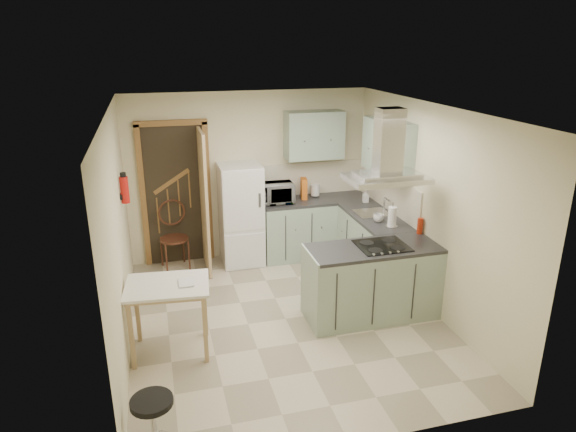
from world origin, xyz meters
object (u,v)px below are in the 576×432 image
object	(u,v)px
drop_leaf_table	(170,318)
microwave	(275,193)
fridge	(241,215)
stool	(154,423)
bentwood_chair	(174,239)
peninsula	(372,282)
extractor_hood	(386,178)

from	to	relation	value
drop_leaf_table	microwave	size ratio (longest dim) A/B	1.61
fridge	stool	xyz separation A→B (m)	(-1.36, -3.49, -0.52)
microwave	bentwood_chair	bearing A→B (deg)	179.67
peninsula	drop_leaf_table	size ratio (longest dim) A/B	1.82
stool	drop_leaf_table	bearing A→B (deg)	81.28
bentwood_chair	stool	distance (m)	3.54
extractor_hood	bentwood_chair	size ratio (longest dim) A/B	0.98
bentwood_chair	drop_leaf_table	bearing A→B (deg)	-104.35
microwave	fridge	bearing A→B (deg)	178.75
fridge	peninsula	size ratio (longest dim) A/B	0.97
microwave	extractor_hood	bearing A→B (deg)	-66.01
fridge	drop_leaf_table	bearing A→B (deg)	-118.53
fridge	stool	world-z (taller)	fridge
extractor_hood	microwave	size ratio (longest dim) A/B	1.70
fridge	extractor_hood	world-z (taller)	extractor_hood
extractor_hood	bentwood_chair	bearing A→B (deg)	139.06
bentwood_chair	peninsula	bearing A→B (deg)	-52.02
extractor_hood	stool	size ratio (longest dim) A/B	1.93
extractor_hood	stool	xyz separation A→B (m)	(-2.69, -1.51, -1.49)
fridge	stool	size ratio (longest dim) A/B	3.22
bentwood_chair	stool	bearing A→B (deg)	-105.99
fridge	microwave	bearing A→B (deg)	-2.74
fridge	extractor_hood	size ratio (longest dim) A/B	1.67
stool	peninsula	bearing A→B (deg)	30.18
peninsula	bentwood_chair	size ratio (longest dim) A/B	1.69
peninsula	microwave	bearing A→B (deg)	109.95
drop_leaf_table	microwave	distance (m)	2.76
peninsula	microwave	distance (m)	2.16
peninsula	extractor_hood	bearing A→B (deg)	0.00
bentwood_chair	microwave	world-z (taller)	microwave
extractor_hood	drop_leaf_table	world-z (taller)	extractor_hood
bentwood_chair	stool	size ratio (longest dim) A/B	1.97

